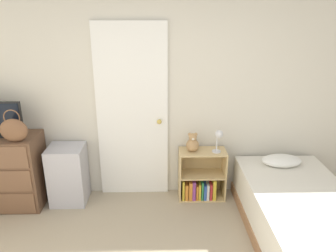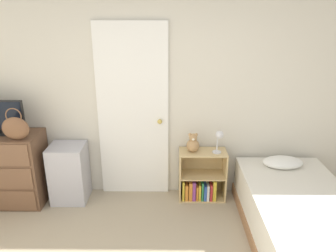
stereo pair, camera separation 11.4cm
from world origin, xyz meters
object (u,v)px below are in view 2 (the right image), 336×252
Objects in this scene: dresser at (8,169)px; storage_bin at (69,173)px; teddy_bear at (193,144)px; bookshelf at (200,181)px; desk_lamp at (219,137)px; bed at (301,219)px; handbag at (15,128)px.

dresser reaches higher than storage_bin.
bookshelf is at bearing -0.70° from teddy_bear.
dresser reaches higher than teddy_bear.
bookshelf is 0.61m from desk_lamp.
storage_bin is 1.14× the size of bookshelf.
handbag is at bearing 169.63° from bed.
handbag is 3.08m from bed.
handbag is 0.58× the size of bookshelf.
bookshelf is at bearing 168.61° from desk_lamp.
storage_bin is 1.57m from bookshelf.
storage_bin is (0.70, 0.05, -0.08)m from dresser.
desk_lamp reaches higher than storage_bin.
handbag is 0.81m from storage_bin.
bookshelf is at bearing 139.56° from bed.
desk_lamp reaches higher than bed.
bookshelf reaches higher than bed.
dresser reaches higher than bookshelf.
teddy_bear is (1.91, 0.25, -0.28)m from handbag.
storage_bin is 2.57× the size of desk_lamp.
storage_bin is at bearing 4.02° from dresser.
desk_lamp reaches higher than dresser.
handbag is 0.51× the size of storage_bin.
bookshelf is 0.33× the size of bed.
desk_lamp is at bearing -7.64° from teddy_bear.
dresser is 1.22× the size of storage_bin.
teddy_bear is at bearing 172.36° from desk_lamp.
handbag is 2.22m from desk_lamp.
dresser is at bearing -178.65° from desk_lamp.
bookshelf is at bearing 6.94° from handbag.
teddy_bear is 0.84× the size of desk_lamp.
dresser is 1.39× the size of bookshelf.
bookshelf is at bearing 1.71° from storage_bin.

